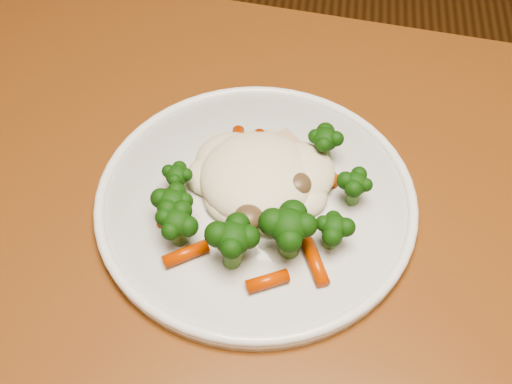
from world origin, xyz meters
TOP-DOWN VIEW (x-y plane):
  - dining_table at (0.11, -0.27)m, footprint 1.24×0.91m
  - plate at (0.21, -0.20)m, footprint 0.30×0.30m
  - meal at (0.21, -0.21)m, footprint 0.20×0.19m

SIDE VIEW (x-z plane):
  - dining_table at x=0.11m, z-range 0.27..1.02m
  - plate at x=0.21m, z-range 0.75..0.76m
  - meal at x=0.21m, z-range 0.76..0.81m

